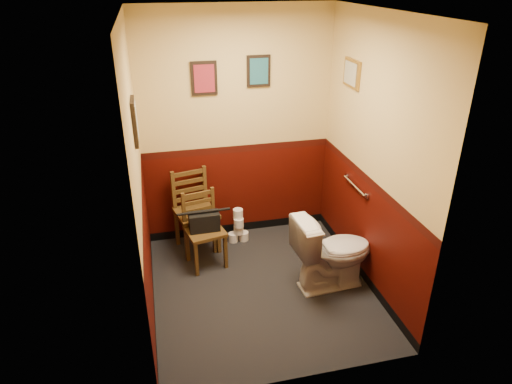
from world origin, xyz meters
TOP-DOWN VIEW (x-y plane):
  - floor at (0.00, 0.00)m, footprint 2.20×2.40m
  - ceiling at (0.00, 0.00)m, footprint 2.20×2.40m
  - wall_back at (0.00, 1.20)m, footprint 2.20×0.00m
  - wall_front at (0.00, -1.20)m, footprint 2.20×0.00m
  - wall_left at (-1.10, 0.00)m, footprint 0.00×2.40m
  - wall_right at (1.10, 0.00)m, footprint 0.00×2.40m
  - grab_bar at (1.07, 0.25)m, footprint 0.05×0.56m
  - framed_print_back_a at (-0.35, 1.18)m, footprint 0.28×0.04m
  - framed_print_back_b at (0.25, 1.18)m, footprint 0.26×0.04m
  - framed_print_left at (-1.08, 0.10)m, footprint 0.04×0.30m
  - framed_print_right at (1.08, 0.60)m, footprint 0.04×0.34m
  - toilet at (0.72, -0.10)m, footprint 0.86×0.52m
  - toilet_brush at (0.96, -0.05)m, footprint 0.13×0.13m
  - chair_left at (-0.56, 0.96)m, footprint 0.53×0.53m
  - chair_right at (-0.51, 0.62)m, footprint 0.47×0.47m
  - handbag at (-0.50, 0.58)m, footprint 0.33×0.17m
  - tp_stack at (-0.05, 0.96)m, footprint 0.25×0.15m

SIDE VIEW (x-z plane):
  - floor at x=0.00m, z-range 0.00..0.00m
  - toilet_brush at x=0.96m, z-range -0.16..0.31m
  - tp_stack at x=-0.05m, z-range -0.03..0.40m
  - toilet at x=0.72m, z-range 0.00..0.81m
  - chair_right at x=-0.51m, z-range 0.00..0.84m
  - chair_left at x=-0.56m, z-range 0.00..0.95m
  - handbag at x=-0.50m, z-range 0.43..0.66m
  - grab_bar at x=1.07m, z-range 0.92..0.98m
  - wall_back at x=0.00m, z-range 0.00..2.70m
  - wall_front at x=0.00m, z-range 0.00..2.70m
  - wall_left at x=-1.10m, z-range 0.00..2.70m
  - wall_right at x=1.10m, z-range 0.00..2.70m
  - framed_print_left at x=-1.08m, z-range 1.66..2.04m
  - framed_print_back_a at x=-0.35m, z-range 1.77..2.13m
  - framed_print_back_b at x=0.25m, z-range 1.83..2.17m
  - framed_print_right at x=1.08m, z-range 1.91..2.19m
  - ceiling at x=0.00m, z-range 2.70..2.70m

